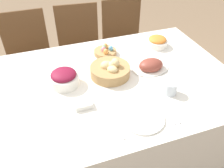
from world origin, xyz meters
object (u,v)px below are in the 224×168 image
Objects in this scene: carrot_bowl at (157,42)px; drinking_cup at (170,88)px; chair_far_center at (80,49)px; chair_far_left at (30,58)px; bread_basket at (110,70)px; fork at (118,125)px; egg_basket at (105,51)px; spoon at (171,111)px; butter_dish at (83,105)px; chair_far_right at (124,42)px; ham_platter at (151,66)px; knife at (166,112)px; dinner_plate at (143,118)px; beet_salad_bowl at (64,78)px.

carrot_bowl is 1.99× the size of drinking_cup.
chair_far_center is 1.00× the size of chair_far_left.
bread_basket is 0.46m from fork.
egg_basket is 0.73m from spoon.
fork is 0.32m from spoon.
bread_basket reaches higher than butter_dish.
chair_far_right is at bearing 57.59° from butter_dish.
chair_far_center is 0.99m from ham_platter.
chair_far_left is 3.46× the size of bread_basket.
chair_far_center is 1.17m from butter_dish.
butter_dish is at bearing 155.75° from knife.
chair_far_right is 3.46× the size of bread_basket.
spoon is (0.32, 0.00, 0.00)m from fork.
chair_far_left is at bearing 134.28° from egg_basket.
ham_platter is 0.58m from butter_dish.
fork is (-0.40, -0.42, -0.03)m from ham_platter.
fork is at bearing -130.65° from carrot_bowl.
bread_basket is 1.62× the size of carrot_bowl.
fork is at bearing -71.99° from chair_far_left.
carrot_bowl is (1.02, -0.61, 0.31)m from chair_far_left.
chair_far_right is at bearing 0.16° from chair_far_left.
bread_basket reaches higher than carrot_bowl.
chair_far_center reaches higher than bread_basket.
chair_far_left reaches higher than dinner_plate.
chair_far_right is at bearing 92.86° from carrot_bowl.
chair_far_right reaches higher than dinner_plate.
chair_far_right is at bearing 78.49° from knife.
ham_platter is at bearing 88.76° from drinking_cup.
spoon is (-0.24, -1.31, 0.27)m from chair_far_right.
chair_far_left is (-0.50, 0.00, 0.00)m from chair_far_center.
beet_salad_bowl is at bearing -102.56° from chair_far_center.
drinking_cup is (0.82, -1.17, 0.31)m from chair_far_left.
chair_far_center is at bearing 71.82° from beet_salad_bowl.
chair_far_right is at bearing 79.16° from spoon.
butter_dish is at bearing -158.01° from ham_platter.
spoon is (0.03, 0.00, 0.00)m from knife.
spoon is at bearing -64.02° from bread_basket.
ham_platter is 0.49m from dinner_plate.
bread_basket is 1.35× the size of fork.
drinking_cup is at bearing -96.55° from chair_far_right.
knife is at bearing -75.25° from chair_far_center.
fork and spoon have the same top height.
chair_far_center is 0.48m from chair_far_right.
dinner_plate is at bearing -179.71° from knife.
bread_basket is 0.31m from beet_salad_bowl.
fork is (-0.08, -1.31, 0.27)m from chair_far_center.
spoon is at bearing -116.89° from drinking_cup.
butter_dish is (-0.25, -0.24, -0.03)m from bread_basket.
fork is at bearing -87.96° from chair_far_center.
egg_basket is at bearing 102.45° from spoon.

